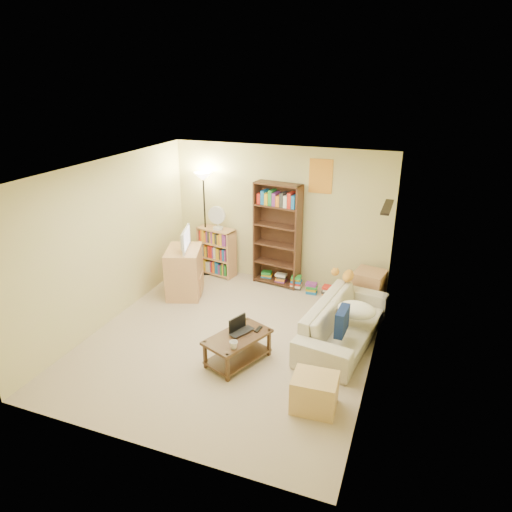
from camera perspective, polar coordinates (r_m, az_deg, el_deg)
name	(u,v)px	position (r m, az deg, el deg)	size (l,w,h in m)	color
room	(229,234)	(6.14, -3.35, 2.73)	(4.50, 4.54, 2.52)	#BAAC8B
sofa	(344,322)	(6.76, 10.96, -8.14)	(1.09, 2.14, 0.60)	beige
navy_pillow	(342,321)	(6.23, 10.70, -7.99)	(0.39, 0.12, 0.35)	#12214E
cream_blanket	(356,310)	(6.66, 12.43, -6.63)	(0.55, 0.39, 0.24)	white
tabby_cat	(346,275)	(7.33, 11.16, -2.36)	(0.47, 0.22, 0.16)	orange
coffee_table	(238,345)	(6.22, -2.30, -11.08)	(0.80, 1.02, 0.40)	#48311B
laptop	(244,334)	(6.16, -1.47, -9.66)	(0.36, 0.42, 0.03)	black
laptop_screen	(237,323)	(6.18, -2.34, -8.40)	(0.01, 0.30, 0.20)	white
mug	(234,345)	(5.86, -2.82, -11.04)	(0.15, 0.15, 0.10)	silver
tv_remote	(258,329)	(6.26, 0.29, -9.14)	(0.05, 0.16, 0.02)	black
tv_stand	(184,272)	(8.05, -8.94, -1.96)	(0.56, 0.78, 0.84)	tan
television	(182,239)	(7.83, -9.20, 2.09)	(0.29, 0.63, 0.37)	black
tall_bookshelf	(277,232)	(8.15, 2.67, 2.95)	(0.88, 0.41, 1.89)	#462A1B
short_bookshelf	(217,252)	(8.75, -4.93, 0.55)	(0.77, 0.43, 0.93)	tan
desk_fan	(217,217)	(8.46, -4.89, 4.83)	(0.33, 0.19, 0.45)	silver
floor_lamp	(204,194)	(8.51, -6.54, 7.71)	(0.33, 0.33, 1.98)	black
side_table	(369,287)	(7.97, 13.92, -3.73)	(0.48, 0.48, 0.55)	tan
end_cabinet	(314,393)	(5.53, 7.32, -16.58)	(0.51, 0.43, 0.43)	#DBB86A
book_stacks	(297,284)	(8.27, 5.19, -3.45)	(1.44, 0.50, 0.25)	red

